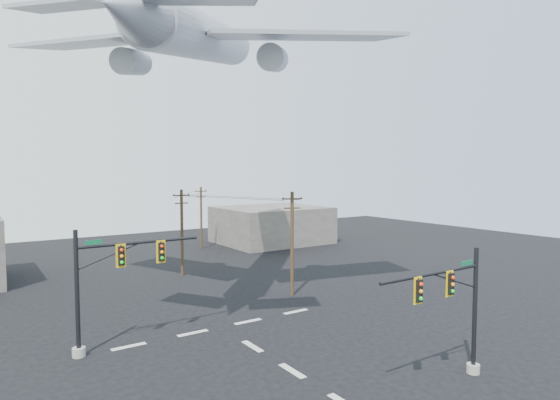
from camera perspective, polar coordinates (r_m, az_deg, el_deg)
lane_markings at (r=26.48m, az=-0.27°, el=-19.13°), size 14.00×21.20×0.01m
signal_mast_near at (r=24.73m, az=20.79°, el=-12.48°), size 7.07×0.71×6.43m
signal_mast_far at (r=28.49m, az=-20.38°, el=-9.67°), size 7.40×0.77×7.04m
utility_pole_a at (r=38.03m, az=1.48°, el=-5.11°), size 1.64×0.66×8.50m
utility_pole_b at (r=46.08m, az=-11.87°, el=-3.70°), size 1.69×0.28×8.37m
utility_pole_c at (r=61.32m, az=-9.59°, el=-2.00°), size 1.64×0.27×8.02m
power_lines at (r=47.98m, az=-8.77°, el=0.61°), size 9.50×25.00×0.26m
airliner at (r=37.06m, az=-9.55°, el=18.96°), size 25.48×27.04×8.86m
building_right at (r=65.91m, az=-1.04°, el=-3.03°), size 14.00×12.00×5.00m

